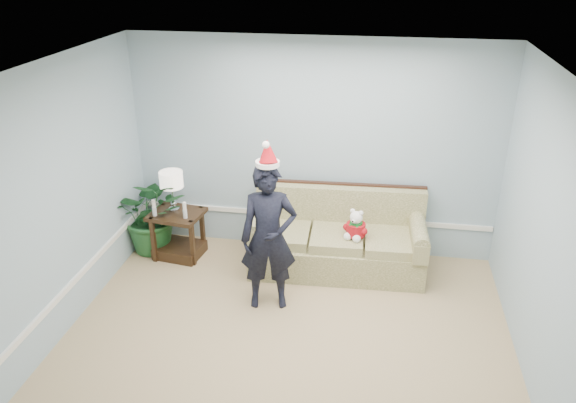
{
  "coord_description": "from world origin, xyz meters",
  "views": [
    {
      "loc": [
        0.77,
        -3.93,
        3.65
      ],
      "look_at": [
        -0.15,
        1.55,
        1.07
      ],
      "focal_mm": 35.0,
      "sensor_mm": 36.0,
      "label": 1
    }
  ],
  "objects_px": {
    "table_lamp": "(171,181)",
    "side_table": "(179,239)",
    "sofa": "(337,241)",
    "houseplant": "(153,213)",
    "man": "(269,238)",
    "teddy_bear": "(356,228)"
  },
  "relations": [
    {
      "from": "side_table",
      "to": "teddy_bear",
      "type": "relative_size",
      "value": 1.9
    },
    {
      "from": "sofa",
      "to": "side_table",
      "type": "height_order",
      "value": "sofa"
    },
    {
      "from": "side_table",
      "to": "houseplant",
      "type": "bearing_deg",
      "value": 166.02
    },
    {
      "from": "table_lamp",
      "to": "houseplant",
      "type": "distance_m",
      "value": 0.56
    },
    {
      "from": "sofa",
      "to": "teddy_bear",
      "type": "height_order",
      "value": "sofa"
    },
    {
      "from": "man",
      "to": "teddy_bear",
      "type": "relative_size",
      "value": 4.51
    },
    {
      "from": "sofa",
      "to": "side_table",
      "type": "relative_size",
      "value": 3.04
    },
    {
      "from": "sofa",
      "to": "table_lamp",
      "type": "xyz_separation_m",
      "value": [
        -2.05,
        -0.02,
        0.65
      ]
    },
    {
      "from": "side_table",
      "to": "man",
      "type": "distance_m",
      "value": 1.69
    },
    {
      "from": "sofa",
      "to": "man",
      "type": "xyz_separation_m",
      "value": [
        -0.66,
        -0.92,
        0.48
      ]
    },
    {
      "from": "table_lamp",
      "to": "side_table",
      "type": "bearing_deg",
      "value": -48.85
    },
    {
      "from": "sofa",
      "to": "table_lamp",
      "type": "bearing_deg",
      "value": 178.09
    },
    {
      "from": "houseplant",
      "to": "man",
      "type": "height_order",
      "value": "man"
    },
    {
      "from": "sofa",
      "to": "side_table",
      "type": "distance_m",
      "value": 2.0
    },
    {
      "from": "sofa",
      "to": "houseplant",
      "type": "bearing_deg",
      "value": 177.32
    },
    {
      "from": "man",
      "to": "sofa",
      "type": "bearing_deg",
      "value": 42.01
    },
    {
      "from": "houseplant",
      "to": "man",
      "type": "xyz_separation_m",
      "value": [
        1.69,
        -0.93,
        0.3
      ]
    },
    {
      "from": "side_table",
      "to": "table_lamp",
      "type": "relative_size",
      "value": 1.34
    },
    {
      "from": "houseplant",
      "to": "man",
      "type": "distance_m",
      "value": 1.95
    },
    {
      "from": "side_table",
      "to": "man",
      "type": "relative_size",
      "value": 0.42
    },
    {
      "from": "side_table",
      "to": "teddy_bear",
      "type": "bearing_deg",
      "value": -2.84
    },
    {
      "from": "sofa",
      "to": "houseplant",
      "type": "relative_size",
      "value": 2.01
    }
  ]
}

